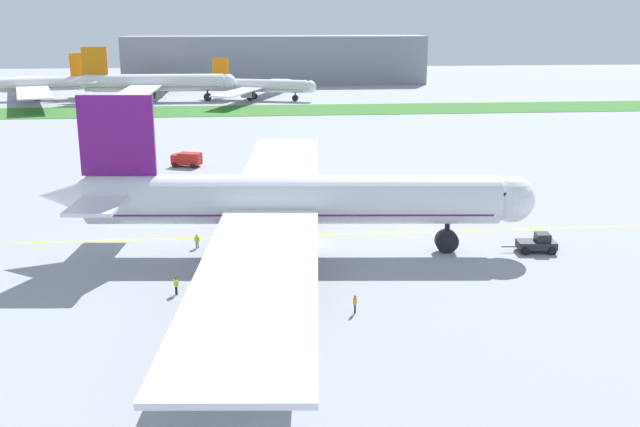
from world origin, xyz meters
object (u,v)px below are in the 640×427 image
Objects in this scene: airliner_foreground at (286,201)px; service_truck_fuel_bowser at (187,159)px; ground_crew_wingwalker_port at (176,284)px; parked_airliner_far_centre at (152,83)px; pushback_tug at (537,243)px; parked_airliner_far_left at (28,85)px; ground_crew_wingwalker_starboard at (355,302)px; service_truck_baggage_loader at (119,151)px; ground_crew_marshaller_front at (197,240)px; parked_airliner_far_right at (258,86)px.

service_truck_fuel_bowser is (-14.81, 49.78, -4.58)m from airliner_foreground.
ground_crew_wingwalker_port is 166.00m from parked_airliner_far_centre.
service_truck_fuel_bowser is at bearing 129.30° from pushback_tug.
airliner_foreground is 1.11× the size of parked_airliner_far_left.
pushback_tug is at bearing -58.38° from parked_airliner_far_left.
ground_crew_wingwalker_port is 61.90m from service_truck_fuel_bowser.
ground_crew_wingwalker_starboard is 82.27m from service_truck_baggage_loader.
ground_crew_wingwalker_starboard reaches higher than ground_crew_wingwalker_port.
ground_crew_wingwalker_port is at bearing -94.22° from ground_crew_marshaller_front.
service_truck_baggage_loader reaches higher than pushback_tug.
ground_crew_marshaller_front is at bearing 85.78° from ground_crew_wingwalker_port.
airliner_foreground reaches higher than parked_airliner_far_centre.
pushback_tug is 81.89m from service_truck_baggage_loader.
parked_airliner_far_centre reaches higher than parked_airliner_far_left.
ground_crew_marshaller_front is 47.51m from service_truck_fuel_bowser.
parked_airliner_far_centre is (-18.02, 102.73, 4.21)m from service_truck_fuel_bowser.
service_truck_baggage_loader is 14.92m from service_truck_fuel_bowser.
parked_airliner_far_left is (-61.53, 156.81, 3.79)m from ground_crew_marshaller_front.
parked_airliner_far_right reaches higher than ground_crew_wingwalker_starboard.
ground_crew_wingwalker_starboard is at bearing -77.45° from parked_airliner_far_centre.
pushback_tug is 67.76m from service_truck_fuel_bowser.
parked_airliner_far_right is at bearing 91.94° from ground_crew_wingwalker_starboard.
parked_airliner_far_left reaches higher than ground_crew_wingwalker_port.
ground_crew_wingwalker_port is 17.44m from ground_crew_wingwalker_starboard.
service_truck_fuel_bowser reaches higher than ground_crew_wingwalker_starboard.
ground_crew_marshaller_front is 0.02× the size of parked_airliner_far_left.
parked_airliner_far_left is at bearing 117.42° from service_truck_fuel_bowser.
ground_crew_marshaller_front is 168.49m from parked_airliner_far_left.
pushback_tug is 3.54× the size of ground_crew_wingwalker_starboard.
airliner_foreground is at bearing -65.79° from parked_airliner_far_left.
airliner_foreground is 1.09× the size of parked_airliner_far_centre.
parked_airliner_far_centre is (-21.66, 164.52, 4.55)m from ground_crew_wingwalker_port.
parked_airliner_far_left is 0.98× the size of parked_airliner_far_centre.
ground_crew_marshaller_front is at bearing -68.57° from parked_airliner_far_left.
parked_airliner_far_centre is at bearing 99.95° from service_truck_fuel_bowser.
airliner_foreground is at bearing -77.85° from parked_airliner_far_centre.
ground_crew_wingwalker_port is 0.03× the size of parked_airliner_far_right.
ground_crew_wingwalker_starboard is at bearing -73.63° from service_truck_fuel_bowser.
service_truck_fuel_bowser is (-4.71, 47.27, 0.39)m from ground_crew_marshaller_front.
service_truck_baggage_loader reaches higher than service_truck_fuel_bowser.
pushback_tug is 27.69m from ground_crew_wingwalker_starboard.
ground_crew_wingwalker_starboard is 0.02× the size of parked_airliner_far_centre.
airliner_foreground is 174.68m from parked_airliner_far_left.
airliner_foreground is 28.66m from pushback_tug.
ground_crew_marshaller_front is at bearing -72.18° from service_truck_baggage_loader.
parked_airliner_far_left is at bearing 121.62° from pushback_tug.
parked_airliner_far_left is at bearing 109.44° from ground_crew_wingwalker_port.
ground_crew_wingwalker_port is 0.99× the size of ground_crew_wingwalker_starboard.
parked_airliner_far_right is at bearing -4.77° from parked_airliner_far_left.
parked_airliner_far_left reaches higher than parked_airliner_far_right.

